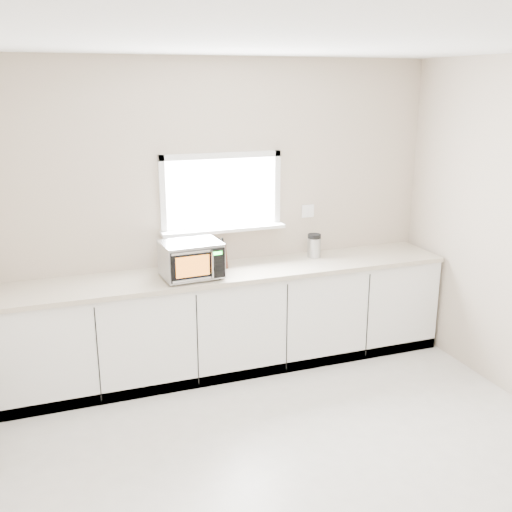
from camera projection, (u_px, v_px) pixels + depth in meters
name	position (u px, v px, depth m)	size (l,w,h in m)	color
ground	(313.00, 476.00, 3.92)	(4.00, 4.00, 0.00)	beige
back_wall	(221.00, 213.00, 5.34)	(4.00, 0.17, 2.70)	#BAAA93
cabinets	(232.00, 321.00, 5.33)	(3.92, 0.60, 0.88)	white
countertop	(232.00, 272.00, 5.19)	(3.92, 0.64, 0.04)	#BAB299
microwave	(191.00, 259.00, 4.94)	(0.50, 0.41, 0.31)	black
knife_block	(219.00, 256.00, 5.14)	(0.11, 0.22, 0.30)	#4F2C1C
cutting_board	(183.00, 248.00, 5.25)	(0.33, 0.33, 0.02)	olive
coffee_grinder	(314.00, 245.00, 5.55)	(0.15, 0.15, 0.22)	#ADB0B4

